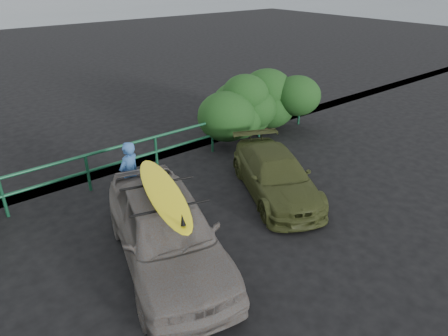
{
  "coord_description": "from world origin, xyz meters",
  "views": [
    {
      "loc": [
        -3.9,
        -4.31,
        5.23
      ],
      "look_at": [
        1.16,
        2.08,
        1.13
      ],
      "focal_mm": 32.0,
      "sensor_mm": 36.0,
      "label": 1
    }
  ],
  "objects_px": {
    "sedan": "(166,230)",
    "surfboard": "(163,192)",
    "guardrail": "(124,162)",
    "olive_vehicle": "(276,175)",
    "man": "(130,175)"
  },
  "relations": [
    {
      "from": "guardrail",
      "to": "sedan",
      "type": "distance_m",
      "value": 3.83
    },
    {
      "from": "guardrail",
      "to": "sedan",
      "type": "height_order",
      "value": "sedan"
    },
    {
      "from": "guardrail",
      "to": "olive_vehicle",
      "type": "relative_size",
      "value": 3.73
    },
    {
      "from": "surfboard",
      "to": "sedan",
      "type": "bearing_deg",
      "value": 0.0
    },
    {
      "from": "man",
      "to": "surfboard",
      "type": "xyz_separation_m",
      "value": [
        -0.41,
        -2.34,
        0.76
      ]
    },
    {
      "from": "man",
      "to": "surfboard",
      "type": "relative_size",
      "value": 0.58
    },
    {
      "from": "sedan",
      "to": "surfboard",
      "type": "xyz_separation_m",
      "value": [
        0.0,
        0.0,
        0.84
      ]
    },
    {
      "from": "guardrail",
      "to": "surfboard",
      "type": "relative_size",
      "value": 4.87
    },
    {
      "from": "olive_vehicle",
      "to": "man",
      "type": "relative_size",
      "value": 2.24
    },
    {
      "from": "sedan",
      "to": "olive_vehicle",
      "type": "xyz_separation_m",
      "value": [
        3.55,
        0.61,
        -0.21
      ]
    },
    {
      "from": "guardrail",
      "to": "surfboard",
      "type": "height_order",
      "value": "surfboard"
    },
    {
      "from": "guardrail",
      "to": "olive_vehicle",
      "type": "xyz_separation_m",
      "value": [
        2.67,
        -3.11,
        0.02
      ]
    },
    {
      "from": "olive_vehicle",
      "to": "surfboard",
      "type": "bearing_deg",
      "value": -145.39
    },
    {
      "from": "olive_vehicle",
      "to": "guardrail",
      "type": "bearing_deg",
      "value": 155.52
    },
    {
      "from": "surfboard",
      "to": "guardrail",
      "type": "bearing_deg",
      "value": 92.34
    }
  ]
}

